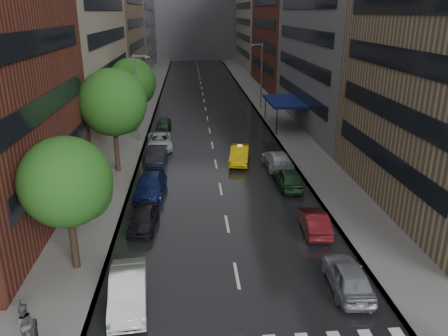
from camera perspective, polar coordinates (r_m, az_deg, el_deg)
The scene contains 15 objects.
ground at distance 20.69m, azimuth 2.94°, elevation -19.99°, with size 220.00×220.00×0.00m, color gray.
road at distance 67.10m, azimuth -2.56°, elevation 8.43°, with size 14.00×140.00×0.01m, color black.
sidewalk_left at distance 67.38m, azimuth -10.31°, elevation 8.24°, with size 4.00×140.00×0.15m, color gray.
sidewalk_right at distance 67.98m, azimuth 5.13°, elevation 8.58°, with size 4.00×140.00×0.15m, color gray.
building_far at distance 133.79m, azimuth -3.84°, elevation 20.96°, with size 40.00×14.00×32.00m, color slate.
tree_near at distance 23.45m, azimuth -19.95°, elevation -1.76°, with size 4.67×4.67×7.44m.
tree_mid at distance 37.58m, azimuth -14.34°, elevation 8.28°, with size 5.60×5.60×8.93m.
tree_far at distance 50.66m, azimuth -11.91°, elevation 10.93°, with size 5.29×5.29×8.43m.
taxi at distance 40.26m, azimuth 2.05°, elevation 1.78°, with size 1.64×4.71×1.55m, color yellow.
parked_cars_left at distance 36.72m, azimuth -9.19°, elevation -0.34°, with size 2.87×37.40×1.58m.
parked_cars_right at distance 32.31m, azimuth 9.53°, elevation -3.20°, with size 2.29×23.08×1.54m.
ped_black_umbrella at distance 20.68m, azimuth -24.80°, elevation -17.29°, with size 1.09×0.99×2.09m.
street_lamp_left at distance 46.82m, azimuth -11.33°, elevation 9.17°, with size 1.74×0.22×9.00m.
street_lamp_right at distance 62.12m, azimuth 4.84°, elevation 12.03°, with size 1.74×0.22×9.00m.
awning at distance 52.94m, azimuth 7.88°, elevation 8.63°, with size 4.00×8.00×3.12m.
Camera 1 is at (-2.25, -15.74, 13.24)m, focal length 35.00 mm.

